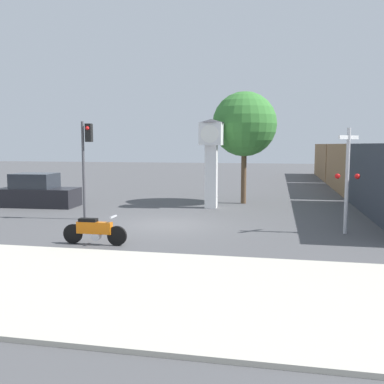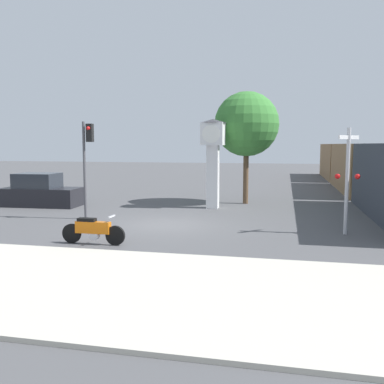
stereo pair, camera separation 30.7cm
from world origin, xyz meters
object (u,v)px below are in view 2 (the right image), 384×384
at_px(freight_train, 359,167).
at_px(street_tree, 247,124).
at_px(traffic_light, 87,153).
at_px(motorcycle, 93,230).
at_px(parked_car, 40,192).
at_px(clock_tower, 213,149).
at_px(railroad_crossing_signal, 347,177).

bearing_deg(freight_train, street_tree, -131.37).
relative_size(freight_train, traffic_light, 8.23).
xyz_separation_m(motorcycle, parked_car, (-6.75, 7.74, 0.27)).
bearing_deg(traffic_light, motorcycle, -62.47).
bearing_deg(motorcycle, street_tree, 70.26).
height_order(freight_train, traffic_light, traffic_light).
bearing_deg(motorcycle, clock_tower, 74.63).
distance_m(clock_tower, parked_car, 9.70).
bearing_deg(freight_train, parked_car, -147.13).
bearing_deg(clock_tower, parked_car, -172.20).
bearing_deg(traffic_light, parked_car, 143.59).
xyz_separation_m(railroad_crossing_signal, street_tree, (-4.43, 7.65, 2.31)).
relative_size(motorcycle, clock_tower, 0.48).
bearing_deg(railroad_crossing_signal, street_tree, 120.06).
xyz_separation_m(motorcycle, clock_tower, (2.57, 9.02, 2.63)).
bearing_deg(clock_tower, railroad_crossing_signal, -42.82).
bearing_deg(motorcycle, railroad_crossing_signal, 22.74).
relative_size(railroad_crossing_signal, street_tree, 0.63).
relative_size(traffic_light, parked_car, 1.02).
bearing_deg(motorcycle, traffic_light, 118.05).
relative_size(traffic_light, railroad_crossing_signal, 1.10).
bearing_deg(street_tree, freight_train, 48.63).
height_order(freight_train, parked_car, freight_train).
relative_size(motorcycle, freight_train, 0.06).
height_order(railroad_crossing_signal, parked_car, railroad_crossing_signal).
height_order(motorcycle, railroad_crossing_signal, railroad_crossing_signal).
relative_size(motorcycle, traffic_light, 0.52).
bearing_deg(traffic_light, clock_tower, 42.76).
bearing_deg(freight_train, clock_tower, -130.36).
distance_m(clock_tower, traffic_light, 6.68).
height_order(freight_train, street_tree, street_tree).
height_order(traffic_light, street_tree, street_tree).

